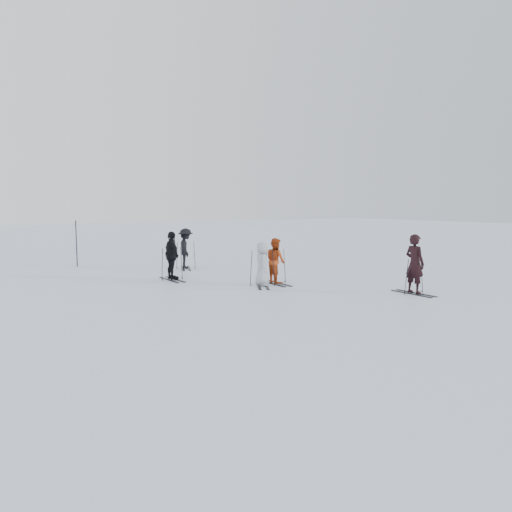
{
  "coord_description": "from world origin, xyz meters",
  "views": [
    {
      "loc": [
        -9.54,
        -14.43,
        2.92
      ],
      "look_at": [
        0.0,
        1.0,
        1.0
      ],
      "focal_mm": 35.0,
      "sensor_mm": 36.0,
      "label": 1
    }
  ],
  "objects_px": {
    "skier_uphill_far": "(186,249)",
    "piste_marker": "(76,243)",
    "skier_near_dark": "(415,265)",
    "skier_grey": "(262,264)",
    "skier_uphill_left": "(172,256)",
    "skier_red": "(275,261)"
  },
  "relations": [
    {
      "from": "skier_uphill_far",
      "to": "piste_marker",
      "type": "bearing_deg",
      "value": 69.95
    },
    {
      "from": "skier_near_dark",
      "to": "skier_uphill_far",
      "type": "height_order",
      "value": "skier_near_dark"
    },
    {
      "from": "skier_grey",
      "to": "skier_uphill_far",
      "type": "bearing_deg",
      "value": 31.98
    },
    {
      "from": "piste_marker",
      "to": "skier_uphill_left",
      "type": "bearing_deg",
      "value": -70.75
    },
    {
      "from": "skier_near_dark",
      "to": "skier_red",
      "type": "distance_m",
      "value": 4.87
    },
    {
      "from": "skier_grey",
      "to": "skier_uphill_left",
      "type": "distance_m",
      "value": 3.7
    },
    {
      "from": "skier_grey",
      "to": "piste_marker",
      "type": "relative_size",
      "value": 0.72
    },
    {
      "from": "skier_near_dark",
      "to": "skier_uphill_far",
      "type": "xyz_separation_m",
      "value": [
        -3.74,
        9.67,
        -0.06
      ]
    },
    {
      "from": "skier_near_dark",
      "to": "skier_grey",
      "type": "distance_m",
      "value": 5.14
    },
    {
      "from": "skier_near_dark",
      "to": "skier_red",
      "type": "xyz_separation_m",
      "value": [
        -2.66,
        4.07,
        -0.13
      ]
    },
    {
      "from": "skier_red",
      "to": "skier_grey",
      "type": "distance_m",
      "value": 0.71
    },
    {
      "from": "skier_uphill_far",
      "to": "skier_near_dark",
      "type": "bearing_deg",
      "value": -138.02
    },
    {
      "from": "skier_uphill_far",
      "to": "piste_marker",
      "type": "distance_m",
      "value": 5.26
    },
    {
      "from": "skier_near_dark",
      "to": "skier_uphill_far",
      "type": "bearing_deg",
      "value": 20.04
    },
    {
      "from": "skier_near_dark",
      "to": "skier_grey",
      "type": "bearing_deg",
      "value": 39.5
    },
    {
      "from": "skier_red",
      "to": "skier_grey",
      "type": "height_order",
      "value": "skier_red"
    },
    {
      "from": "skier_uphill_left",
      "to": "piste_marker",
      "type": "relative_size",
      "value": 0.86
    },
    {
      "from": "skier_red",
      "to": "piste_marker",
      "type": "height_order",
      "value": "piste_marker"
    },
    {
      "from": "skier_grey",
      "to": "skier_uphill_far",
      "type": "distance_m",
      "value": 5.78
    },
    {
      "from": "skier_near_dark",
      "to": "piste_marker",
      "type": "xyz_separation_m",
      "value": [
        -7.71,
        13.11,
        0.11
      ]
    },
    {
      "from": "skier_grey",
      "to": "skier_red",
      "type": "bearing_deg",
      "value": -47.55
    },
    {
      "from": "skier_red",
      "to": "skier_uphill_left",
      "type": "relative_size",
      "value": 0.9
    }
  ]
}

